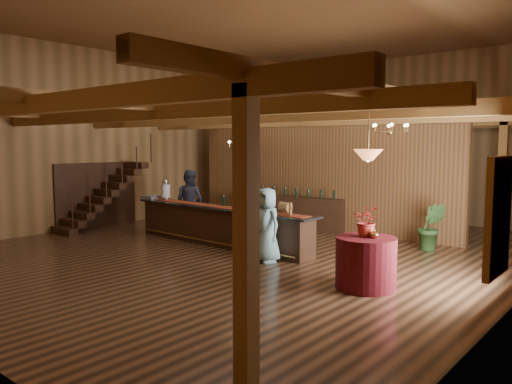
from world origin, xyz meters
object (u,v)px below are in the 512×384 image
Objects in this scene: beverage_dispenser at (166,190)px; tasting_bar at (220,225)px; pendant_lamp at (368,155)px; guest at (267,225)px; staff_second at (190,201)px; floor_plant at (431,227)px; bartender at (253,210)px; chandelier_left at (244,144)px; raffle_drum at (285,208)px; chandelier_right at (390,128)px; round_table at (366,263)px; backbar_shelf at (291,212)px.

tasting_bar is at bearing -3.41° from beverage_dispenser.
guest is at bearing 170.82° from pendant_lamp.
staff_second is 1.55× the size of floor_plant.
bartender is at bearing 15.46° from beverage_dispenser.
pendant_lamp is (4.65, -1.98, -0.18)m from chandelier_left.
bartender is at bearing 150.89° from raffle_drum.
bartender is (2.66, 0.74, -0.42)m from beverage_dispenser.
chandelier_left is 0.89× the size of pendant_lamp.
pendant_lamp reaches higher than tasting_bar.
pendant_lamp is (0.61, -2.17, -0.53)m from chandelier_right.
guest is at bearing 148.48° from staff_second.
tasting_bar is at bearing 166.61° from round_table.
backbar_shelf is (-2.28, 3.37, -0.67)m from raffle_drum.
beverage_dispenser is at bearing -179.02° from guest.
chandelier_left is at bearing 156.92° from pendant_lamp.
beverage_dispenser is 0.51× the size of floor_plant.
raffle_drum is (4.46, -0.27, -0.11)m from beverage_dispenser.
tasting_bar is 5.24m from floor_plant.
floor_plant is (-0.28, 3.90, -1.81)m from pendant_lamp.
staff_second is at bearing 160.29° from tasting_bar.
chandelier_left is (0.17, -2.38, 2.10)m from backbar_shelf.
guest is (2.03, -1.56, -1.76)m from chandelier_left.
raffle_drum is 3.72m from floor_plant.
beverage_dispenser is at bearing -158.57° from floor_plant.
backbar_shelf is at bearing -67.84° from bartender.
chandelier_left is at bearing -156.26° from floor_plant.
backbar_shelf is (2.18, 3.10, -0.78)m from beverage_dispenser.
raffle_drum is at bearing -3.40° from beverage_dispenser.
chandelier_right is 0.44× the size of staff_second.
pendant_lamp is at bearing -74.39° from chandelier_right.
bartender reaches higher than backbar_shelf.
backbar_shelf is at bearing 130.98° from guest.
bartender is (-4.34, 2.00, 0.38)m from round_table.
staff_second is (-2.00, 0.80, 0.42)m from tasting_bar.
pendant_lamp is at bearing 0.00° from round_table.
floor_plant reaches higher than backbar_shelf.
round_table is 3.91m from floor_plant.
round_table is at bearing 152.62° from staff_second.
chandelier_left is 1.00× the size of chandelier_right.
chandelier_right reaches higher than backbar_shelf.
staff_second is (-6.72, 1.93, 0.45)m from round_table.
beverage_dispenser is 0.35× the size of bartender.
pendant_lamp is at bearing -51.47° from backbar_shelf.
round_table is at bearing -74.39° from chandelier_right.
guest is at bearing -98.10° from raffle_drum.
staff_second is at bearing 67.32° from beverage_dispenser.
round_table is at bearing -51.47° from backbar_shelf.
floor_plant is at bearing 94.13° from round_table.
beverage_dispenser reaches higher than backbar_shelf.
chandelier_left and pendant_lamp have the same top height.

